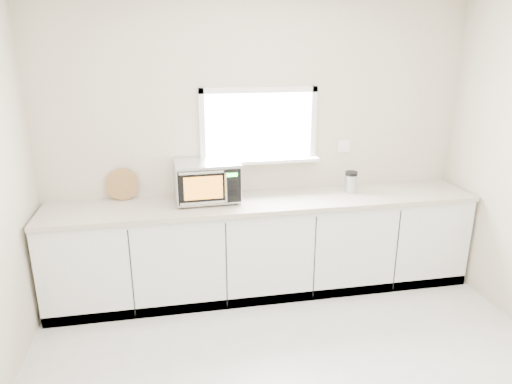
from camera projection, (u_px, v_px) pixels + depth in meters
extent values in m
cube|color=beige|center=(258.00, 146.00, 4.31)|extent=(4.00, 0.02, 2.70)
cube|color=white|center=(259.00, 125.00, 4.23)|extent=(1.00, 0.02, 0.60)
cube|color=white|center=(260.00, 161.00, 4.27)|extent=(1.12, 0.16, 0.03)
cube|color=white|center=(259.00, 90.00, 4.12)|extent=(1.10, 0.04, 0.05)
cube|color=white|center=(259.00, 160.00, 4.32)|extent=(1.10, 0.04, 0.05)
cube|color=white|center=(202.00, 128.00, 4.13)|extent=(0.05, 0.04, 0.70)
cube|color=white|center=(313.00, 124.00, 4.32)|extent=(0.05, 0.04, 0.70)
cube|color=white|center=(344.00, 146.00, 4.46)|extent=(0.12, 0.01, 0.12)
cube|color=silver|center=(264.00, 247.00, 4.31)|extent=(3.92, 0.60, 0.88)
cube|color=beige|center=(265.00, 202.00, 4.16)|extent=(3.92, 0.64, 0.04)
cylinder|color=black|center=(183.00, 207.00, 3.94)|extent=(0.03, 0.03, 0.02)
cylinder|color=black|center=(180.00, 195.00, 4.25)|extent=(0.03, 0.03, 0.02)
cylinder|color=black|center=(236.00, 203.00, 4.04)|extent=(0.03, 0.03, 0.02)
cylinder|color=black|center=(230.00, 192.00, 4.35)|extent=(0.03, 0.03, 0.02)
cube|color=#B2B4B9|center=(207.00, 180.00, 4.09)|extent=(0.58, 0.45, 0.34)
cube|color=black|center=(210.00, 187.00, 3.89)|extent=(0.54, 0.03, 0.30)
cube|color=#FF9D26|center=(203.00, 188.00, 3.87)|extent=(0.33, 0.02, 0.20)
cylinder|color=silver|center=(226.00, 187.00, 3.90)|extent=(0.02, 0.02, 0.26)
cube|color=black|center=(232.00, 186.00, 3.93)|extent=(0.13, 0.01, 0.29)
cube|color=#19FF33|center=(232.00, 175.00, 3.89)|extent=(0.09, 0.01, 0.03)
cube|color=silver|center=(206.00, 162.00, 4.04)|extent=(0.58, 0.45, 0.01)
cube|color=#432418|center=(223.00, 186.00, 4.08)|extent=(0.11, 0.23, 0.27)
cube|color=black|center=(220.00, 176.00, 3.99)|extent=(0.02, 0.05, 0.10)
cube|color=black|center=(224.00, 175.00, 3.99)|extent=(0.02, 0.05, 0.10)
cube|color=black|center=(227.00, 177.00, 4.01)|extent=(0.02, 0.05, 0.10)
cube|color=black|center=(222.00, 173.00, 3.98)|extent=(0.02, 0.05, 0.10)
cube|color=black|center=(226.00, 172.00, 3.99)|extent=(0.02, 0.05, 0.10)
cylinder|color=olive|center=(122.00, 184.00, 4.11)|extent=(0.29, 0.07, 0.29)
cylinder|color=#B2B4B9|center=(351.00, 184.00, 4.34)|extent=(0.14, 0.14, 0.17)
cylinder|color=black|center=(351.00, 173.00, 4.31)|extent=(0.13, 0.13, 0.04)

